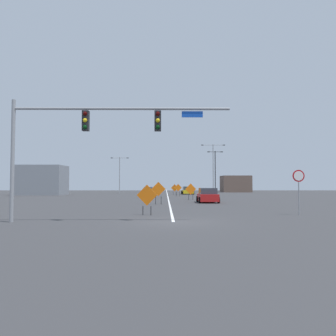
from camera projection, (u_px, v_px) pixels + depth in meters
ground at (173, 222)px, 17.45m from camera, size 167.08×167.08×0.00m
road_centre_stripe at (167, 194)px, 63.81m from camera, size 0.16×92.82×0.01m
traffic_signal_assembly at (87, 130)px, 17.62m from camera, size 11.36×0.44×6.34m
stop_sign at (299, 183)px, 21.48m from camera, size 0.76×0.07×2.85m
street_lamp_mid_right at (213, 164)px, 67.79m from camera, size 4.76×0.24×9.86m
street_lamp_mid_left at (120, 172)px, 70.53m from camera, size 3.70×0.24×7.49m
street_lamp_near_left at (215, 169)px, 63.46m from camera, size 2.91×0.24×8.09m
construction_sign_left_lane at (147, 196)px, 21.33m from camera, size 1.31×0.27×1.92m
construction_sign_median_near at (191, 190)px, 41.42m from camera, size 1.35×0.36×2.00m
construction_sign_right_shoulder at (175, 188)px, 58.15m from camera, size 1.23×0.27×1.88m
construction_sign_left_shoulder at (178, 188)px, 53.83m from camera, size 1.18×0.18×1.94m
construction_sign_right_lane at (158, 190)px, 32.40m from camera, size 1.37×0.06×2.15m
car_white_approaching at (150, 192)px, 58.79m from camera, size 2.14×4.13×1.26m
car_blue_passing at (148, 190)px, 70.35m from camera, size 2.10×3.91×1.31m
car_yellow_mid at (188, 191)px, 63.77m from camera, size 2.24×4.36×1.46m
car_red_near at (208, 196)px, 35.52m from camera, size 2.12×3.83×1.53m
roadside_building_east at (236, 184)px, 80.47m from camera, size 6.56×5.83×3.86m
roadside_building_west at (43, 180)px, 60.01m from camera, size 7.67×6.13×5.19m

